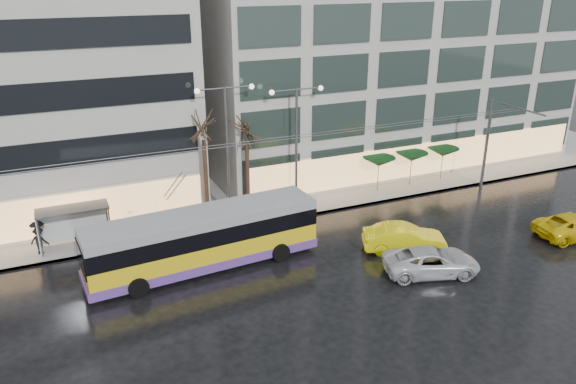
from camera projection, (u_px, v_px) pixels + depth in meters
ground at (260, 305)px, 28.79m from camera, size 140.00×140.00×0.00m
sidewalk at (217, 201)px, 41.42m from camera, size 80.00×10.00×0.15m
kerb at (239, 228)px, 37.21m from camera, size 80.00×0.10×0.15m
building_right at (385, 12)px, 47.41m from camera, size 32.00×14.00×25.00m
trolleybus at (204, 241)px, 31.82m from camera, size 13.48×5.47×6.18m
catenary at (227, 176)px, 34.34m from camera, size 42.24×5.12×7.00m
bus_shelter at (67, 218)px, 34.00m from camera, size 4.20×1.60×2.51m
street_lamp_near at (227, 135)px, 36.51m from camera, size 3.96×0.36×9.03m
street_lamp_far at (296, 131)px, 38.49m from camera, size 3.96×0.36×8.53m
tree_a at (203, 120)px, 35.71m from camera, size 3.20×3.20×8.40m
tree_b at (246, 125)px, 37.26m from camera, size 3.20×3.20×7.70m
parasol_a at (379, 162)px, 42.50m from camera, size 2.50×2.50×2.65m
parasol_b at (412, 157)px, 43.63m from camera, size 2.50×2.50×2.65m
parasol_c at (443, 152)px, 44.75m from camera, size 2.50×2.50×2.65m
taxi_b at (404, 238)px, 34.04m from camera, size 5.26×3.63×1.64m
taxi_c at (576, 226)px, 35.90m from camera, size 5.61×3.02×1.50m
sedan_silver at (431, 261)px, 31.49m from camera, size 5.89×3.99×1.50m
pedestrian_a at (131, 222)px, 34.39m from camera, size 1.22×1.23×2.19m
pedestrian_b at (92, 219)px, 36.15m from camera, size 1.02×0.87×1.82m
pedestrian_c at (39, 237)px, 33.26m from camera, size 1.26×1.09×2.11m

